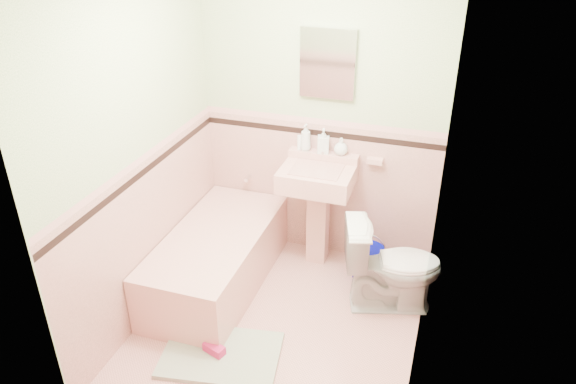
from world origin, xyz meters
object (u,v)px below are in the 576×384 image
(bathtub, at_px, (217,260))
(shoe, at_px, (214,349))
(toilet, at_px, (392,265))
(bucket, at_px, (367,263))
(sink, at_px, (316,217))
(medicine_cabinet, at_px, (328,63))
(soap_bottle_mid, at_px, (323,141))
(soap_bottle_right, at_px, (341,146))
(soap_bottle_left, at_px, (306,137))

(bathtub, xyz_separation_m, shoe, (0.31, -0.76, -0.16))
(toilet, relative_size, bucket, 2.63)
(sink, distance_m, medicine_cabinet, 1.26)
(soap_bottle_mid, relative_size, toilet, 0.28)
(soap_bottle_mid, relative_size, soap_bottle_right, 1.43)
(soap_bottle_left, height_order, toilet, soap_bottle_left)
(toilet, height_order, shoe, toilet)
(soap_bottle_right, bearing_deg, toilet, -44.22)
(medicine_cabinet, xyz_separation_m, soap_bottle_right, (0.14, -0.03, -0.65))
(bucket, bearing_deg, soap_bottle_left, 158.18)
(soap_bottle_mid, bearing_deg, soap_bottle_right, 0.00)
(medicine_cabinet, height_order, toilet, medicine_cabinet)
(sink, xyz_separation_m, soap_bottle_mid, (-0.01, 0.18, 0.62))
(medicine_cabinet, bearing_deg, bathtub, -132.58)
(toilet, height_order, bucket, toilet)
(soap_bottle_mid, xyz_separation_m, bucket, (0.47, -0.25, -0.94))
(soap_bottle_left, bearing_deg, medicine_cabinet, 10.89)
(soap_bottle_left, xyz_separation_m, soap_bottle_mid, (0.15, 0.00, -0.01))
(soap_bottle_mid, xyz_separation_m, toilet, (0.70, -0.54, -0.71))
(toilet, distance_m, shoe, 1.44)
(toilet, relative_size, shoe, 4.71)
(sink, xyz_separation_m, medicine_cabinet, (0.00, 0.21, 1.24))
(sink, bearing_deg, soap_bottle_left, 130.91)
(soap_bottle_left, relative_size, bucket, 0.80)
(bathtub, bearing_deg, soap_bottle_left, 53.57)
(soap_bottle_left, bearing_deg, toilet, -32.37)
(bathtub, height_order, sink, sink)
(bathtub, bearing_deg, soap_bottle_right, 40.83)
(bathtub, bearing_deg, soap_bottle_mid, 46.50)
(soap_bottle_right, xyz_separation_m, toilet, (0.56, -0.54, -0.68))
(bucket, bearing_deg, sink, 171.80)
(sink, relative_size, bucket, 3.25)
(medicine_cabinet, xyz_separation_m, bucket, (0.46, -0.28, -1.56))
(soap_bottle_mid, height_order, shoe, soap_bottle_mid)
(bathtub, distance_m, bucket, 1.23)
(soap_bottle_right, distance_m, bucket, 0.99)
(soap_bottle_right, bearing_deg, bucket, -37.79)
(medicine_cabinet, relative_size, bucket, 1.92)
(soap_bottle_mid, bearing_deg, sink, -88.00)
(sink, bearing_deg, bucket, -8.20)
(soap_bottle_left, relative_size, shoe, 1.42)
(toilet, bearing_deg, shoe, 114.68)
(medicine_cabinet, bearing_deg, shoe, -103.69)
(bathtub, xyz_separation_m, soap_bottle_left, (0.52, 0.71, 0.86))
(sink, bearing_deg, shoe, -105.82)
(sink, relative_size, soap_bottle_right, 6.39)
(soap_bottle_left, xyz_separation_m, bucket, (0.61, -0.25, -0.95))
(soap_bottle_right, relative_size, shoe, 0.91)
(soap_bottle_mid, bearing_deg, medicine_cabinet, 78.14)
(soap_bottle_left, distance_m, soap_bottle_right, 0.30)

